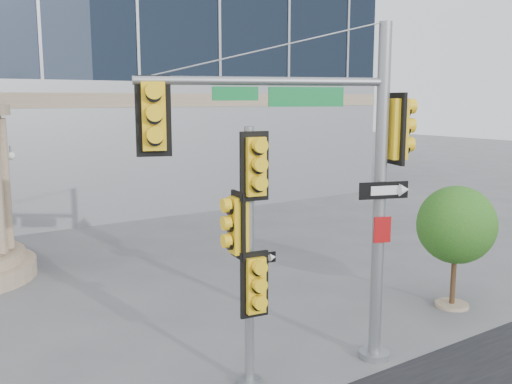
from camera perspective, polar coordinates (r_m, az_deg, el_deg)
ground at (r=13.19m, az=5.60°, el=-14.25°), size 120.00×120.00×0.00m
main_signal_pole at (r=10.85m, az=6.71°, el=3.34°), size 4.99×2.15×6.69m
secondary_signal_pole at (r=10.07m, az=-0.70°, el=-4.76°), size 0.83×0.69×4.79m
street_tree at (r=15.20m, az=19.42°, el=-3.40°), size 2.01×1.96×3.13m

